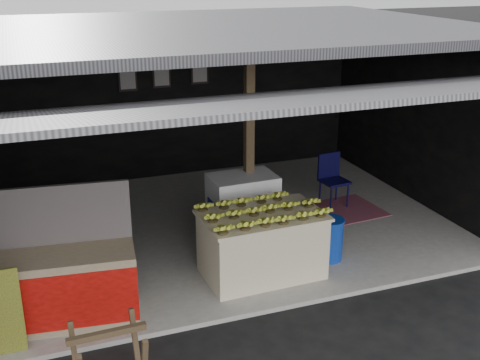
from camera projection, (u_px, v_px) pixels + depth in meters
name	position (u px, v px, depth m)	size (l,w,h in m)	color
ground	(283.00, 311.00, 7.01)	(80.00, 80.00, 0.00)	black
concrete_slab	(216.00, 225.00, 9.20)	(7.00, 5.00, 0.06)	gray
shophouse	(208.00, 87.00, 8.77)	(7.40, 7.29, 3.02)	black
banana_table	(262.00, 244.00, 7.56)	(1.54, 0.98, 0.83)	silver
banana_pile	(262.00, 208.00, 7.39)	(1.39, 0.84, 0.16)	yellow
white_crate	(243.00, 210.00, 8.41)	(0.92, 0.65, 1.01)	white
neighbor_stall	(69.00, 283.00, 6.59)	(1.52, 0.83, 1.51)	#998466
sawhorse	(109.00, 355.00, 5.51)	(0.72, 0.63, 0.70)	brown
water_barrel	(329.00, 240.00, 8.01)	(0.37, 0.37, 0.55)	#0D3199
plastic_chair	(332.00, 175.00, 9.76)	(0.44, 0.44, 0.86)	#0B0934
magenta_rug	(335.00, 212.00, 9.60)	(1.50, 1.00, 0.01)	maroon
picture_frames	(163.00, 76.00, 10.60)	(1.62, 0.04, 0.46)	black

